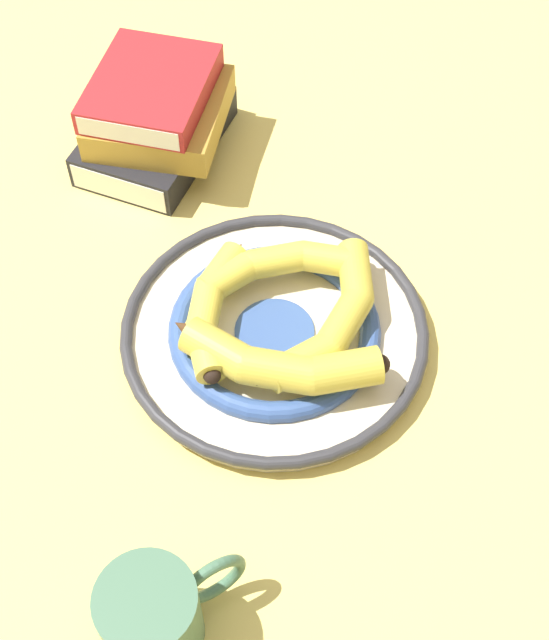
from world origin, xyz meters
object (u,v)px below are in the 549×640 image
at_px(decorative_bowl, 274,332).
at_px(banana_d, 333,321).
at_px(banana_a, 282,265).
at_px(banana_c, 276,363).
at_px(banana_b, 212,307).
at_px(book_stack, 156,117).
at_px(coffee_mug, 154,614).

relative_size(decorative_bowl, banana_d, 1.88).
height_order(banana_a, banana_c, banana_c).
relative_size(banana_a, banana_d, 1.06).
distance_m(banana_a, banana_c, 0.12).
bearing_deg(decorative_bowl, banana_d, -119.28).
relative_size(decorative_bowl, banana_b, 1.92).
bearing_deg(book_stack, banana_d, 46.97).
bearing_deg(banana_a, coffee_mug, 60.52).
xyz_separation_m(decorative_bowl, banana_b, (0.03, 0.06, 0.03)).
relative_size(decorative_bowl, book_stack, 1.37).
height_order(book_stack, coffee_mug, book_stack).
bearing_deg(coffee_mug, banana_a, 42.37).
xyz_separation_m(decorative_bowl, coffee_mug, (-0.25, 0.19, 0.03)).
relative_size(banana_b, banana_c, 0.86).
bearing_deg(coffee_mug, decorative_bowl, 40.55).
xyz_separation_m(banana_a, book_stack, (0.26, 0.06, 0.01)).
height_order(banana_a, book_stack, book_stack).
bearing_deg(banana_c, decorative_bowl, 102.35).
relative_size(decorative_bowl, banana_a, 1.77).
bearing_deg(coffee_mug, banana_d, 30.33).
relative_size(banana_a, banana_b, 1.09).
height_order(decorative_bowl, banana_d, banana_d).
bearing_deg(banana_b, banana_d, 88.18).
distance_m(banana_a, coffee_mug, 0.37).
height_order(decorative_bowl, coffee_mug, coffee_mug).
bearing_deg(banana_a, banana_b, 24.42).
relative_size(decorative_bowl, banana_c, 1.65).
xyz_separation_m(banana_c, banana_d, (0.03, -0.07, -0.00)).
distance_m(banana_b, banana_d, 0.12).
bearing_deg(banana_c, banana_b, 143.90).
height_order(banana_a, banana_d, same).
height_order(decorative_bowl, banana_c, banana_c).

